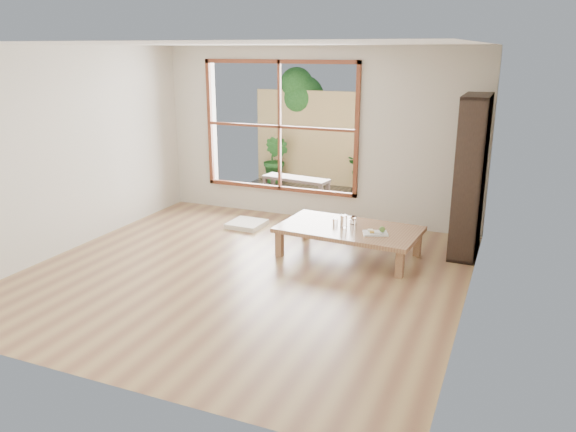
# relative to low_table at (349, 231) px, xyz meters

# --- Properties ---
(ground) EXTENTS (5.00, 5.00, 0.00)m
(ground) POSITION_rel_low_table_xyz_m (-0.97, -1.01, -0.34)
(ground) COLOR #A78653
(ground) RESTS_ON ground
(low_table) EXTENTS (1.81, 1.10, 0.38)m
(low_table) POSITION_rel_low_table_xyz_m (0.00, 0.00, 0.00)
(low_table) COLOR #987049
(low_table) RESTS_ON ground
(floor_cushion) EXTENTS (0.52, 0.52, 0.07)m
(floor_cushion) POSITION_rel_low_table_xyz_m (-1.77, 0.60, -0.30)
(floor_cushion) COLOR white
(floor_cushion) RESTS_ON ground
(bookshelf) EXTENTS (0.32, 0.91, 2.02)m
(bookshelf) POSITION_rel_low_table_xyz_m (1.35, 0.71, 0.68)
(bookshelf) COLOR #2F211A
(bookshelf) RESTS_ON ground
(glass_tall) EXTENTS (0.09, 0.09, 0.16)m
(glass_tall) POSITION_rel_low_table_xyz_m (-0.07, -0.02, 0.13)
(glass_tall) COLOR silver
(glass_tall) RESTS_ON low_table
(glass_mid) EXTENTS (0.07, 0.07, 0.10)m
(glass_mid) POSITION_rel_low_table_xyz_m (0.04, 0.01, 0.10)
(glass_mid) COLOR silver
(glass_mid) RESTS_ON low_table
(glass_short) EXTENTS (0.08, 0.08, 0.10)m
(glass_short) POSITION_rel_low_table_xyz_m (0.01, 0.17, 0.10)
(glass_short) COLOR silver
(glass_short) RESTS_ON low_table
(glass_small) EXTENTS (0.06, 0.06, 0.08)m
(glass_small) POSITION_rel_low_table_xyz_m (-0.20, 0.04, 0.08)
(glass_small) COLOR silver
(glass_small) RESTS_ON low_table
(food_tray) EXTENTS (0.35, 0.30, 0.09)m
(food_tray) POSITION_rel_low_table_xyz_m (0.38, -0.12, 0.07)
(food_tray) COLOR white
(food_tray) RESTS_ON low_table
(deck) EXTENTS (2.80, 2.00, 0.05)m
(deck) POSITION_rel_low_table_xyz_m (-1.57, 2.55, -0.34)
(deck) COLOR #322D24
(deck) RESTS_ON ground
(garden_bench) EXTENTS (1.23, 0.51, 0.38)m
(garden_bench) POSITION_rel_low_table_xyz_m (-1.67, 2.32, 0.01)
(garden_bench) COLOR #2F211A
(garden_bench) RESTS_ON deck
(bamboo_fence) EXTENTS (2.80, 0.06, 1.80)m
(bamboo_fence) POSITION_rel_low_table_xyz_m (-1.57, 3.55, 0.56)
(bamboo_fence) COLOR tan
(bamboo_fence) RESTS_ON ground
(shrub_right) EXTENTS (0.99, 0.93, 0.87)m
(shrub_right) POSITION_rel_low_table_xyz_m (-0.65, 3.34, 0.12)
(shrub_right) COLOR #265E22
(shrub_right) RESTS_ON deck
(shrub_left) EXTENTS (0.61, 0.54, 0.94)m
(shrub_left) POSITION_rel_low_table_xyz_m (-2.47, 3.27, 0.16)
(shrub_left) COLOR #265E22
(shrub_left) RESTS_ON deck
(garden_tree) EXTENTS (1.04, 0.85, 2.22)m
(garden_tree) POSITION_rel_low_table_xyz_m (-2.25, 3.85, 1.29)
(garden_tree) COLOR #4C3D2D
(garden_tree) RESTS_ON ground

